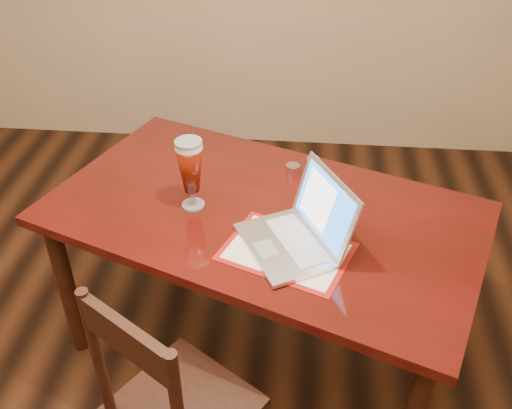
# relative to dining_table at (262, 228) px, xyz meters

# --- Properties ---
(dining_table) EXTENTS (1.90, 1.48, 1.08)m
(dining_table) POSITION_rel_dining_table_xyz_m (0.00, 0.00, 0.00)
(dining_table) COLOR #4F0C0A
(dining_table) RESTS_ON ground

